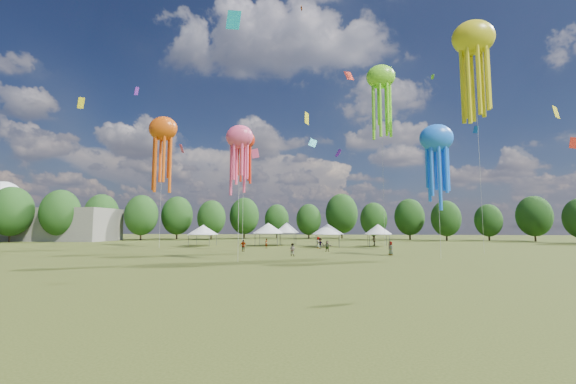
# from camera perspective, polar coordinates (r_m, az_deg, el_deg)

# --- Properties ---
(ground) EXTENTS (300.00, 300.00, 0.00)m
(ground) POSITION_cam_1_polar(r_m,az_deg,el_deg) (11.30, -9.51, -23.77)
(ground) COLOR #384416
(ground) RESTS_ON ground
(spectator_near) EXTENTS (0.89, 0.78, 1.55)m
(spectator_near) POSITION_cam_1_polar(r_m,az_deg,el_deg) (43.86, 0.67, -9.10)
(spectator_near) COLOR gray
(spectator_near) RESTS_ON ground
(spectators_far) EXTENTS (20.83, 22.32, 1.90)m
(spectators_far) POSITION_cam_1_polar(r_m,az_deg,el_deg) (57.44, 6.64, -8.12)
(spectators_far) COLOR gray
(spectators_far) RESTS_ON ground
(festival_tents) EXTENTS (37.07, 9.22, 4.37)m
(festival_tents) POSITION_cam_1_polar(r_m,az_deg,el_deg) (66.22, 0.02, -5.83)
(festival_tents) COLOR #47474C
(festival_tents) RESTS_ON ground
(show_kites) EXTENTS (53.74, 24.76, 32.40)m
(show_kites) POSITION_cam_1_polar(r_m,az_deg,el_deg) (55.15, 9.09, 13.47)
(show_kites) COLOR red
(show_kites) RESTS_ON ground
(small_kites) EXTENTS (79.21, 59.53, 46.68)m
(small_kites) POSITION_cam_1_polar(r_m,az_deg,el_deg) (59.15, 4.49, 21.14)
(small_kites) COLOR red
(small_kites) RESTS_ON ground
(treeline) EXTENTS (201.57, 95.24, 13.43)m
(treeline) POSITION_cam_1_polar(r_m,az_deg,el_deg) (73.18, 2.05, -3.12)
(treeline) COLOR #38281C
(treeline) RESTS_ON ground
(hangar) EXTENTS (40.00, 12.00, 8.00)m
(hangar) POSITION_cam_1_polar(r_m,az_deg,el_deg) (111.38, -35.00, -4.25)
(hangar) COLOR gray
(hangar) RESTS_ON ground
(radome) EXTENTS (9.00, 9.00, 16.00)m
(radome) POSITION_cam_1_polar(r_m,az_deg,el_deg) (127.00, -38.36, -1.38)
(radome) COLOR white
(radome) RESTS_ON ground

